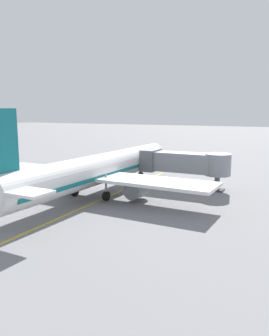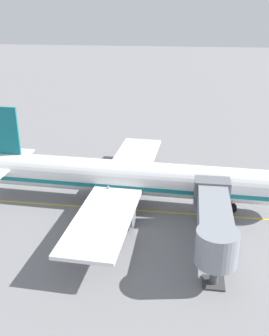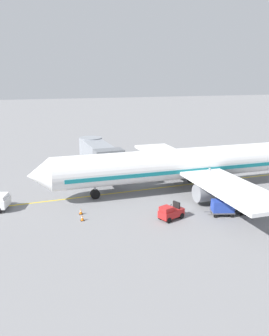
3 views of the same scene
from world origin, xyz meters
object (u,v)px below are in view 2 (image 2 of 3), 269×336
(jet_bridge, at_px, (214,219))
(baggage_cart_front, at_px, (144,168))
(baggage_cart_second_in_train, at_px, (124,165))
(safety_cone_nose_right, at_px, (250,195))
(baggage_tug_lead, at_px, (183,174))
(ground_crew_wing_walker, at_px, (122,183))
(parked_airliner, at_px, (128,178))
(safety_cone_nose_left, at_px, (250,190))

(jet_bridge, bearing_deg, baggage_cart_front, -154.15)
(baggage_cart_second_in_train, distance_m, safety_cone_nose_right, 16.85)
(jet_bridge, bearing_deg, baggage_cart_second_in_train, -147.64)
(baggage_tug_lead, bearing_deg, ground_crew_wing_walker, -59.64)
(baggage_cart_second_in_train, height_order, ground_crew_wing_walker, ground_crew_wing_walker)
(parked_airliner, xyz_separation_m, jet_bridge, (8.24, 8.98, 0.27))
(baggage_tug_lead, height_order, baggage_cart_front, baggage_tug_lead)
(baggage_cart_second_in_train, bearing_deg, baggage_cart_front, 82.45)
(jet_bridge, distance_m, safety_cone_nose_right, 13.10)
(baggage_tug_lead, xyz_separation_m, ground_crew_wing_walker, (4.29, -7.33, 0.24))
(jet_bridge, xyz_separation_m, ground_crew_wing_walker, (-11.68, -10.29, -2.50))
(baggage_tug_lead, relative_size, ground_crew_wing_walker, 1.63)
(jet_bridge, relative_size, baggage_tug_lead, 4.44)
(baggage_tug_lead, bearing_deg, safety_cone_nose_right, 61.72)
(jet_bridge, distance_m, ground_crew_wing_walker, 15.77)
(parked_airliner, bearing_deg, baggage_cart_second_in_train, -167.70)
(parked_airliner, bearing_deg, safety_cone_nose_left, 109.86)
(baggage_cart_second_in_train, xyz_separation_m, safety_cone_nose_left, (3.95, 16.08, -0.66))
(baggage_cart_front, xyz_separation_m, ground_crew_wing_walker, (5.24, -2.09, 0.00))
(baggage_cart_front, relative_size, safety_cone_nose_right, 5.03)
(baggage_cart_front, height_order, baggage_cart_second_in_train, same)
(parked_airliner, height_order, safety_cone_nose_right, parked_airliner)
(baggage_cart_second_in_train, relative_size, safety_cone_nose_right, 5.03)
(safety_cone_nose_left, distance_m, safety_cone_nose_right, 1.63)
(baggage_cart_front, bearing_deg, baggage_cart_second_in_train, -97.55)
(ground_crew_wing_walker, height_order, safety_cone_nose_left, ground_crew_wing_walker)
(ground_crew_wing_walker, bearing_deg, safety_cone_nose_left, 96.13)
(parked_airliner, bearing_deg, baggage_cart_front, 174.85)
(baggage_cart_second_in_train, height_order, safety_cone_nose_right, baggage_cart_second_in_train)
(ground_crew_wing_walker, xyz_separation_m, safety_cone_nose_left, (-1.66, 15.42, -0.66))
(baggage_cart_second_in_train, bearing_deg, baggage_tug_lead, 80.65)
(safety_cone_nose_left, height_order, safety_cone_nose_right, same)
(baggage_cart_front, relative_size, baggage_cart_second_in_train, 1.00)
(baggage_tug_lead, relative_size, safety_cone_nose_right, 4.67)
(parked_airliner, height_order, safety_cone_nose_left, parked_airliner)
(jet_bridge, height_order, safety_cone_nose_left, jet_bridge)
(jet_bridge, xyz_separation_m, baggage_cart_front, (-16.92, -8.20, -2.50))
(parked_airliner, relative_size, baggage_tug_lead, 13.55)
(parked_airliner, height_order, jet_bridge, parked_airliner)
(baggage_tug_lead, distance_m, baggage_cart_second_in_train, 8.10)
(baggage_cart_front, bearing_deg, safety_cone_nose_left, 74.95)
(parked_airliner, xyz_separation_m, safety_cone_nose_right, (-3.48, 13.92, -2.90))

